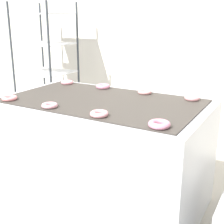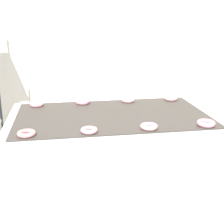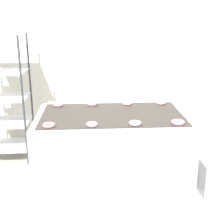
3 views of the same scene
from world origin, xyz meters
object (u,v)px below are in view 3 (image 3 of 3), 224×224
(baking_rack_cart, at_px, (5,98))
(donut_far_midleft, at_px, (93,104))
(donut_near_left, at_px, (49,125))
(donut_near_midright, at_px, (135,123))
(fryer_machine, at_px, (112,152))
(donut_near_right, at_px, (178,122))
(donut_far_left, at_px, (58,105))
(donut_far_right, at_px, (161,103))
(glaze_bin, at_px, (213,175))
(donut_near_midleft, at_px, (92,124))
(donut_far_midright, at_px, (127,103))

(baking_rack_cart, xyz_separation_m, donut_far_midleft, (1.09, -0.53, 0.05))
(donut_near_left, relative_size, donut_near_midright, 0.99)
(fryer_machine, height_order, donut_near_right, donut_near_right)
(fryer_machine, height_order, donut_far_left, donut_far_left)
(baking_rack_cart, xyz_separation_m, donut_far_right, (1.86, -0.54, 0.05))
(glaze_bin, xyz_separation_m, donut_far_left, (-1.63, 0.45, 0.68))
(donut_far_midleft, relative_size, donut_far_right, 1.07)
(glaze_bin, distance_m, donut_near_right, 0.86)
(donut_far_midleft, bearing_deg, glaze_bin, -20.18)
(fryer_machine, distance_m, donut_far_midleft, 0.58)
(baking_rack_cart, relative_size, glaze_bin, 4.11)
(donut_near_midright, relative_size, donut_near_right, 0.92)
(donut_near_left, relative_size, donut_near_midleft, 1.04)
(donut_far_right, bearing_deg, donut_far_left, -179.88)
(fryer_machine, xyz_separation_m, donut_far_midright, (0.19, 0.34, 0.43))
(donut_far_left, xyz_separation_m, donut_far_midright, (0.76, 0.01, -0.00))
(donut_near_left, height_order, donut_near_midright, donut_near_midright)
(fryer_machine, distance_m, donut_near_right, 0.81)
(donut_near_midleft, distance_m, donut_far_left, 0.76)
(donut_near_midright, relative_size, donut_far_right, 1.03)
(glaze_bin, height_order, donut_near_midleft, donut_near_midleft)
(donut_far_midleft, bearing_deg, donut_far_right, -0.57)
(donut_near_left, height_order, donut_near_midleft, same)
(donut_near_midright, bearing_deg, fryer_machine, 119.16)
(baking_rack_cart, bearing_deg, donut_near_right, -32.93)
(donut_near_midleft, relative_size, donut_near_midright, 0.95)
(donut_near_right, distance_m, donut_far_left, 1.33)
(donut_far_left, height_order, donut_far_midleft, donut_far_midleft)
(donut_near_left, distance_m, donut_near_midright, 0.78)
(baking_rack_cart, relative_size, donut_near_right, 12.75)
(donut_near_midright, distance_m, donut_far_right, 0.77)
(donut_near_midleft, distance_m, donut_far_midright, 0.78)
(baking_rack_cart, relative_size, donut_near_midleft, 14.52)
(donut_far_left, bearing_deg, glaze_bin, -15.48)
(fryer_machine, relative_size, donut_near_right, 12.32)
(baking_rack_cart, xyz_separation_m, donut_far_midright, (1.48, -0.53, 0.05))
(donut_far_midleft, bearing_deg, donut_far_left, -178.45)
(baking_rack_cart, relative_size, donut_near_midright, 13.79)
(baking_rack_cart, distance_m, donut_near_midright, 1.91)
(glaze_bin, bearing_deg, donut_far_midleft, 159.82)
(glaze_bin, bearing_deg, fryer_machine, 173.24)
(fryer_machine, xyz_separation_m, donut_near_midleft, (-0.20, -0.34, 0.43))
(fryer_machine, relative_size, donut_far_right, 13.76)
(baking_rack_cart, distance_m, donut_far_right, 1.94)
(donut_far_midright, xyz_separation_m, donut_far_right, (0.38, -0.01, 0.00))
(donut_far_left, bearing_deg, donut_far_midleft, 1.55)
(donut_near_midright, xyz_separation_m, donut_far_left, (-0.76, 0.66, -0.00))
(donut_far_left, height_order, donut_far_midright, donut_far_left)
(donut_near_left, xyz_separation_m, donut_far_midleft, (0.39, 0.67, 0.00))
(fryer_machine, xyz_separation_m, donut_near_left, (-0.59, -0.34, 0.44))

